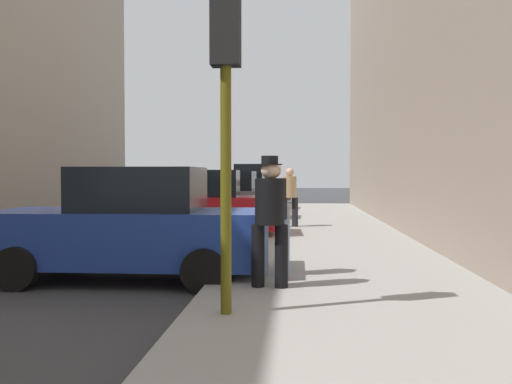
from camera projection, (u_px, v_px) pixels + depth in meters
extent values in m
plane|color=#38383A|center=(10.00, 265.00, 10.49)|extent=(120.00, 120.00, 0.00)
cube|color=gray|center=(338.00, 265.00, 10.05)|extent=(4.00, 40.00, 0.15)
cube|color=navy|center=(128.00, 237.00, 9.00)|extent=(4.20, 1.84, 0.84)
cube|color=black|center=(140.00, 189.00, 8.97)|extent=(1.89, 1.56, 0.70)
cylinder|color=black|center=(67.00, 251.00, 10.03)|extent=(0.64, 0.22, 0.64)
cylinder|color=black|center=(16.00, 269.00, 8.20)|extent=(0.64, 0.22, 0.64)
cylinder|color=black|center=(221.00, 253.00, 9.83)|extent=(0.64, 0.22, 0.64)
cylinder|color=black|center=(204.00, 271.00, 8.00)|extent=(0.64, 0.22, 0.64)
cube|color=#B2191E|center=(194.00, 212.00, 14.77)|extent=(4.27, 2.00, 0.84)
cube|color=black|center=(202.00, 184.00, 14.74)|extent=(1.95, 1.64, 0.70)
cylinder|color=black|center=(150.00, 223.00, 15.74)|extent=(0.65, 0.25, 0.64)
cylinder|color=black|center=(133.00, 230.00, 13.91)|extent=(0.65, 0.25, 0.64)
cylinder|color=black|center=(248.00, 224.00, 15.65)|extent=(0.65, 0.25, 0.64)
cylinder|color=black|center=(245.00, 230.00, 13.81)|extent=(0.65, 0.25, 0.64)
cube|color=slate|center=(222.00, 202.00, 20.22)|extent=(4.26, 1.97, 0.84)
cube|color=black|center=(228.00, 181.00, 20.18)|extent=(1.94, 1.62, 0.70)
cylinder|color=black|center=(190.00, 211.00, 21.29)|extent=(0.65, 0.24, 0.64)
cylinder|color=black|center=(178.00, 214.00, 19.46)|extent=(0.65, 0.24, 0.64)
cylinder|color=black|center=(263.00, 211.00, 21.01)|extent=(0.65, 0.24, 0.64)
cylinder|color=black|center=(258.00, 215.00, 19.18)|extent=(0.65, 0.24, 0.64)
cube|color=#B7BABF|center=(238.00, 196.00, 25.73)|extent=(4.24, 1.94, 0.84)
cube|color=black|center=(243.00, 180.00, 25.69)|extent=(1.93, 1.61, 0.70)
cylinder|color=black|center=(212.00, 203.00, 26.79)|extent=(0.65, 0.24, 0.64)
cylinder|color=black|center=(205.00, 205.00, 24.96)|extent=(0.65, 0.24, 0.64)
cylinder|color=black|center=(270.00, 203.00, 26.52)|extent=(0.65, 0.24, 0.64)
cylinder|color=black|center=(267.00, 206.00, 24.69)|extent=(0.65, 0.24, 0.64)
cube|color=brown|center=(250.00, 190.00, 32.01)|extent=(4.60, 1.85, 1.10)
cube|color=black|center=(253.00, 172.00, 31.97)|extent=(2.07, 1.57, 0.90)
cylinder|color=black|center=(226.00, 198.00, 33.05)|extent=(0.64, 0.22, 0.64)
cylinder|color=black|center=(221.00, 199.00, 31.22)|extent=(0.64, 0.22, 0.64)
cylinder|color=black|center=(277.00, 198.00, 32.84)|extent=(0.64, 0.22, 0.64)
cylinder|color=black|center=(276.00, 199.00, 31.00)|extent=(0.64, 0.22, 0.64)
cylinder|color=red|center=(263.00, 226.00, 13.74)|extent=(0.22, 0.22, 0.55)
sphere|color=red|center=(263.00, 213.00, 13.73)|extent=(0.20, 0.20, 0.20)
cylinder|color=red|center=(257.00, 225.00, 13.75)|extent=(0.10, 0.09, 0.09)
cylinder|color=red|center=(270.00, 225.00, 13.73)|extent=(0.10, 0.09, 0.09)
cylinder|color=#514C0F|center=(226.00, 149.00, 6.19)|extent=(0.12, 0.12, 3.60)
cube|color=black|center=(226.00, 24.00, 6.15)|extent=(0.32, 0.24, 0.90)
sphere|color=red|center=(227.00, 2.00, 6.27)|extent=(0.14, 0.14, 0.14)
sphere|color=yellow|center=(227.00, 27.00, 6.28)|extent=(0.14, 0.14, 0.14)
sphere|color=green|center=(227.00, 53.00, 6.29)|extent=(0.14, 0.14, 0.14)
cylinder|color=#728CB2|center=(284.00, 247.00, 8.59)|extent=(0.19, 0.19, 0.85)
cylinder|color=#728CB2|center=(263.00, 247.00, 8.62)|extent=(0.19, 0.19, 0.85)
cylinder|color=black|center=(273.00, 199.00, 8.58)|extent=(0.41, 0.41, 0.62)
sphere|color=tan|center=(273.00, 170.00, 8.57)|extent=(0.24, 0.24, 0.24)
cylinder|color=black|center=(295.00, 212.00, 16.65)|extent=(0.21, 0.21, 0.85)
cylinder|color=black|center=(284.00, 212.00, 16.61)|extent=(0.21, 0.21, 0.85)
cylinder|color=tan|center=(290.00, 187.00, 16.61)|extent=(0.47, 0.47, 0.62)
sphere|color=tan|center=(290.00, 172.00, 16.59)|extent=(0.24, 0.24, 0.24)
cylinder|color=black|center=(281.00, 256.00, 7.67)|extent=(0.20, 0.20, 0.85)
cylinder|color=black|center=(258.00, 256.00, 7.73)|extent=(0.20, 0.20, 0.85)
cylinder|color=black|center=(270.00, 202.00, 7.68)|extent=(0.44, 0.44, 0.62)
sphere|color=beige|center=(270.00, 170.00, 7.66)|extent=(0.24, 0.24, 0.24)
cylinder|color=black|center=(270.00, 164.00, 7.66)|extent=(0.34, 0.34, 0.02)
cylinder|color=black|center=(270.00, 160.00, 7.66)|extent=(0.23, 0.23, 0.11)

